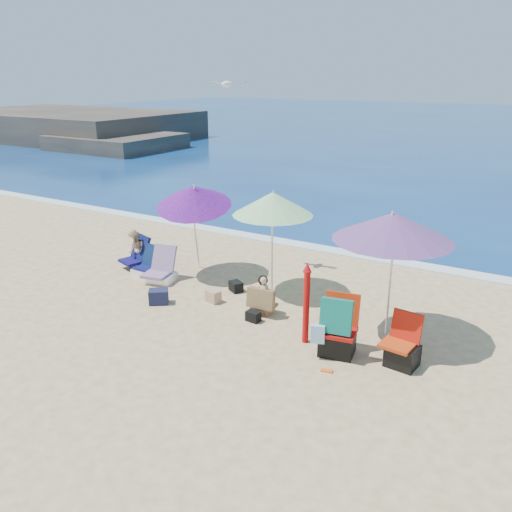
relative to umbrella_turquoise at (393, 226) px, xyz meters
The scene contains 20 objects.
ground 3.28m from the umbrella_turquoise, 154.97° to the right, with size 120.00×120.00×0.00m.
foam 5.07m from the umbrella_turquoise, 119.95° to the left, with size 120.00×0.50×0.04m.
headland 35.02m from the umbrella_turquoise, 147.79° to the left, with size 20.50×11.50×2.60m.
umbrella_turquoise is the anchor object (origin of this frame).
umbrella_striped 2.83m from the umbrella_turquoise, 164.07° to the left, with size 1.86×1.86×2.24m.
umbrella_blue 4.80m from the umbrella_turquoise, behind, with size 2.25×2.28×2.32m.
furled_umbrella 1.91m from the umbrella_turquoise, 142.45° to the right, with size 0.18×0.18×1.47m.
chair_navy 6.09m from the umbrella_turquoise, behind, with size 0.54×0.63×0.66m.
chair_rainbow 5.51m from the umbrella_turquoise, behind, with size 0.72×0.84×0.78m.
camp_chair_left 2.04m from the umbrella_turquoise, 55.65° to the right, with size 0.62×0.58×0.87m.
camp_chair_right 2.02m from the umbrella_turquoise, 116.54° to the right, with size 0.69×0.78×1.07m.
person_center 2.88m from the umbrella_turquoise, behind, with size 0.56×0.48×0.81m.
person_left 6.50m from the umbrella_turquoise, behind, with size 0.73×0.79×1.01m.
bag_navy_a 4.92m from the umbrella_turquoise, 168.15° to the right, with size 0.47×0.45×0.30m.
bag_black_a 3.96m from the umbrella_turquoise, behind, with size 0.37×0.34×0.22m.
bag_tan 4.02m from the umbrella_turquoise, behind, with size 0.33×0.27×0.25m.
bag_navy_b 2.25m from the umbrella_turquoise, 156.62° to the left, with size 0.42×0.34×0.29m.
bag_black_b 3.12m from the umbrella_turquoise, 164.62° to the right, with size 0.28×0.21×0.20m.
orange_item 2.63m from the umbrella_turquoise, 104.65° to the right, with size 0.20×0.12×0.03m.
seagull 5.16m from the umbrella_turquoise, 159.35° to the left, with size 0.84×0.38×0.14m.
Camera 1 is at (4.63, -7.31, 4.46)m, focal length 36.76 mm.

